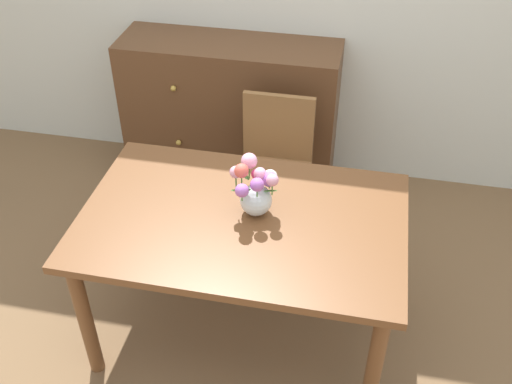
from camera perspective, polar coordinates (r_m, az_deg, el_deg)
ground_plane at (r=3.27m, az=-1.12°, el=-12.72°), size 12.00×12.00×0.00m
dining_table at (r=2.78m, az=-1.29°, el=-3.91°), size 1.49×0.97×0.77m
chair_far at (r=3.51m, az=1.80°, el=3.03°), size 0.42×0.42×0.90m
dresser at (r=4.00m, az=-2.46°, el=7.54°), size 1.40×0.47×1.00m
flower_vase at (r=2.66m, az=-0.02°, el=0.25°), size 0.23×0.24×0.27m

